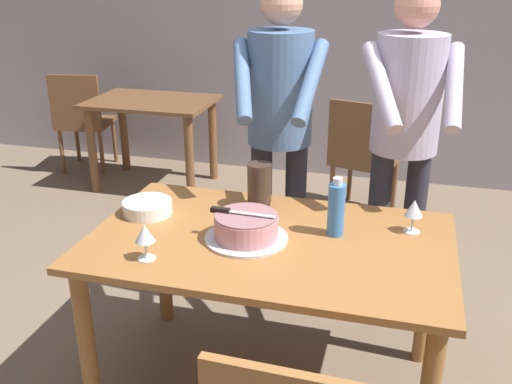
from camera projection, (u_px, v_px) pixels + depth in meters
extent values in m
cube|color=#ADA8B2|center=(355.00, 19.00, 4.71)|extent=(10.00, 0.12, 2.70)
cube|color=#9E6633|center=(270.00, 242.00, 2.35)|extent=(1.47, 0.91, 0.03)
cylinder|color=#9E6633|center=(87.00, 346.00, 2.32)|extent=(0.07, 0.07, 0.72)
cylinder|color=#9E6633|center=(163.00, 259.00, 2.99)|extent=(0.07, 0.07, 0.72)
cylinder|color=#9E6633|center=(426.00, 295.00, 2.67)|extent=(0.07, 0.07, 0.72)
cylinder|color=silver|center=(246.00, 238.00, 2.34)|extent=(0.34, 0.34, 0.01)
cylinder|color=#D18C93|center=(246.00, 227.00, 2.32)|extent=(0.26, 0.26, 0.09)
cylinder|color=#926267|center=(246.00, 216.00, 2.30)|extent=(0.25, 0.25, 0.01)
cube|color=silver|center=(251.00, 214.00, 2.29)|extent=(0.20, 0.03, 0.00)
cube|color=black|center=(220.00, 210.00, 2.33)|extent=(0.08, 0.03, 0.02)
cylinder|color=white|center=(148.00, 212.00, 2.58)|extent=(0.22, 0.22, 0.01)
cylinder|color=white|center=(148.00, 210.00, 2.57)|extent=(0.22, 0.22, 0.01)
cylinder|color=white|center=(148.00, 208.00, 2.57)|extent=(0.22, 0.22, 0.01)
cylinder|color=white|center=(147.00, 206.00, 2.57)|extent=(0.22, 0.22, 0.01)
cylinder|color=white|center=(147.00, 204.00, 2.56)|extent=(0.22, 0.22, 0.01)
cylinder|color=white|center=(147.00, 202.00, 2.56)|extent=(0.22, 0.22, 0.01)
cylinder|color=silver|center=(411.00, 231.00, 2.41)|extent=(0.07, 0.07, 0.00)
cylinder|color=silver|center=(412.00, 223.00, 2.39)|extent=(0.01, 0.01, 0.07)
cone|color=silver|center=(414.00, 208.00, 2.36)|extent=(0.08, 0.08, 0.07)
cylinder|color=silver|center=(147.00, 258.00, 2.19)|extent=(0.07, 0.07, 0.00)
cylinder|color=silver|center=(146.00, 250.00, 2.18)|extent=(0.01, 0.01, 0.07)
cone|color=silver|center=(145.00, 233.00, 2.15)|extent=(0.08, 0.08, 0.07)
cylinder|color=#387AC6|center=(336.00, 210.00, 2.34)|extent=(0.07, 0.07, 0.22)
cylinder|color=silver|center=(338.00, 181.00, 2.30)|extent=(0.04, 0.04, 0.03)
cylinder|color=black|center=(259.00, 204.00, 2.64)|extent=(0.10, 0.10, 0.03)
cylinder|color=#3F2D23|center=(259.00, 183.00, 2.60)|extent=(0.11, 0.11, 0.18)
cylinder|color=#2D2D38|center=(295.00, 228.00, 3.07)|extent=(0.11, 0.11, 0.95)
cylinder|color=#2D2D38|center=(261.00, 226.00, 3.09)|extent=(0.11, 0.11, 0.95)
cylinder|color=#4C6B93|center=(280.00, 88.00, 2.80)|extent=(0.32, 0.32, 0.55)
sphere|color=tan|center=(282.00, 3.00, 2.65)|extent=(0.20, 0.20, 0.20)
cylinder|color=#4C6B93|center=(311.00, 82.00, 2.59)|extent=(0.11, 0.42, 0.34)
cylinder|color=#4C6B93|center=(242.00, 80.00, 2.63)|extent=(0.20, 0.41, 0.34)
cylinder|color=#2D2D38|center=(411.00, 238.00, 2.96)|extent=(0.11, 0.11, 0.95)
cylinder|color=#2D2D38|center=(376.00, 238.00, 2.97)|extent=(0.11, 0.11, 0.95)
cylinder|color=#B7ADC6|center=(408.00, 94.00, 2.68)|extent=(0.32, 0.32, 0.55)
sphere|color=tan|center=(417.00, 5.00, 2.53)|extent=(0.20, 0.20, 0.20)
cylinder|color=#B7ADC6|center=(455.00, 87.00, 2.48)|extent=(0.07, 0.42, 0.34)
cylinder|color=#B7ADC6|center=(382.00, 86.00, 2.49)|extent=(0.24, 0.41, 0.34)
cube|color=brown|center=(151.00, 102.00, 4.69)|extent=(1.00, 0.70, 0.03)
cylinder|color=brown|center=(92.00, 151.00, 4.69)|extent=(0.07, 0.07, 0.71)
cylinder|color=brown|center=(190.00, 160.00, 4.48)|extent=(0.07, 0.07, 0.71)
cylinder|color=brown|center=(124.00, 132.00, 5.18)|extent=(0.07, 0.07, 0.71)
cylinder|color=brown|center=(213.00, 140.00, 4.98)|extent=(0.07, 0.07, 0.71)
cube|color=brown|center=(366.00, 159.00, 4.26)|extent=(0.54, 0.54, 0.04)
cylinder|color=brown|center=(350.00, 176.00, 4.58)|extent=(0.04, 0.04, 0.41)
cylinder|color=brown|center=(395.00, 184.00, 4.41)|extent=(0.04, 0.04, 0.41)
cylinder|color=brown|center=(332.00, 191.00, 4.29)|extent=(0.04, 0.04, 0.41)
cylinder|color=brown|center=(379.00, 200.00, 4.12)|extent=(0.04, 0.04, 0.41)
cube|color=brown|center=(358.00, 134.00, 4.00)|extent=(0.43, 0.14, 0.45)
cube|color=brown|center=(86.00, 123.00, 5.21)|extent=(0.51, 0.51, 0.04)
cylinder|color=brown|center=(77.00, 140.00, 5.47)|extent=(0.04, 0.04, 0.41)
cylinder|color=brown|center=(114.00, 141.00, 5.44)|extent=(0.04, 0.04, 0.41)
cylinder|color=brown|center=(62.00, 152.00, 5.14)|extent=(0.04, 0.04, 0.41)
cylinder|color=brown|center=(102.00, 153.00, 5.11)|extent=(0.04, 0.04, 0.41)
cube|color=brown|center=(74.00, 101.00, 4.92)|extent=(0.44, 0.11, 0.45)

